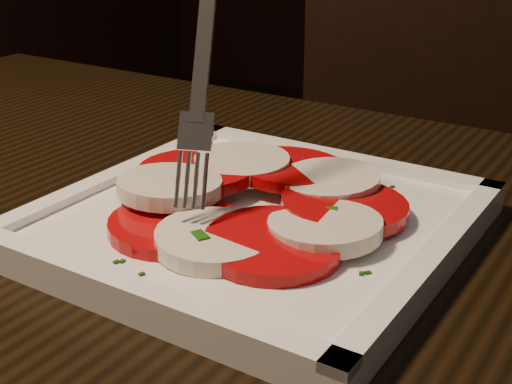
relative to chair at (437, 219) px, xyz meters
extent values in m
cube|color=black|center=(0.04, -0.65, 0.20)|extent=(1.23, 0.84, 0.04)
cylinder|color=black|center=(-0.49, -0.29, -0.18)|extent=(0.06, 0.06, 0.71)
cube|color=black|center=(0.02, -0.08, -0.08)|extent=(0.52, 0.52, 0.04)
cube|color=black|center=(-0.03, 0.10, 0.17)|extent=(0.42, 0.15, 0.46)
cylinder|color=black|center=(-0.20, 0.04, -0.33)|extent=(0.04, 0.04, 0.41)
cube|color=white|center=(0.03, -0.55, 0.22)|extent=(0.26, 0.26, 0.01)
cylinder|color=#BA040B|center=(0.00, -0.60, 0.24)|extent=(0.08, 0.08, 0.01)
cylinder|color=silver|center=(0.03, -0.61, 0.24)|extent=(0.07, 0.07, 0.01)
cylinder|color=#BA040B|center=(0.06, -0.59, 0.24)|extent=(0.08, 0.08, 0.02)
cylinder|color=silver|center=(0.08, -0.56, 0.24)|extent=(0.07, 0.07, 0.01)
cylinder|color=#BA040B|center=(0.08, -0.53, 0.24)|extent=(0.08, 0.08, 0.01)
cylinder|color=silver|center=(0.06, -0.50, 0.24)|extent=(0.07, 0.07, 0.01)
cylinder|color=#BA040B|center=(0.02, -0.49, 0.24)|extent=(0.08, 0.08, 0.01)
cylinder|color=silver|center=(-0.01, -0.51, 0.24)|extent=(0.07, 0.07, 0.01)
cylinder|color=#BA040B|center=(-0.03, -0.54, 0.25)|extent=(0.08, 0.08, 0.01)
cylinder|color=silver|center=(-0.03, -0.57, 0.25)|extent=(0.07, 0.07, 0.01)
cube|color=#1B540E|center=(0.07, -0.50, 0.24)|extent=(0.03, 0.04, 0.01)
cube|color=#1B540E|center=(0.08, -0.56, 0.24)|extent=(0.02, 0.04, 0.01)
cube|color=#1B540E|center=(0.02, -0.61, 0.24)|extent=(0.03, 0.02, 0.00)
cube|color=#1B540E|center=(0.07, -0.56, 0.24)|extent=(0.02, 0.04, 0.00)
cube|color=#1B540E|center=(0.04, -0.50, 0.24)|extent=(0.04, 0.01, 0.00)
cube|color=#1B540E|center=(-0.04, -0.55, 0.24)|extent=(0.01, 0.03, 0.00)
cube|color=#1B540E|center=(-0.03, -0.54, 0.24)|extent=(0.03, 0.03, 0.01)
cube|color=#1B540E|center=(0.06, -0.53, 0.24)|extent=(0.04, 0.01, 0.00)
cube|color=#133D0B|center=(-0.08, -0.55, 0.23)|extent=(0.00, 0.00, 0.00)
cube|color=#133D0B|center=(-0.07, -0.54, 0.23)|extent=(0.00, 0.00, 0.00)
cube|color=#133D0B|center=(0.06, -0.62, 0.23)|extent=(0.00, 0.00, 0.00)
cube|color=#133D0B|center=(-0.07, -0.55, 0.23)|extent=(0.00, 0.00, 0.00)
cube|color=#133D0B|center=(0.10, -0.51, 0.23)|extent=(0.00, 0.00, 0.00)
cube|color=#133D0B|center=(-0.01, -0.65, 0.23)|extent=(0.00, 0.00, 0.00)
cube|color=#133D0B|center=(-0.06, -0.58, 0.23)|extent=(0.00, 0.00, 0.00)
cube|color=#133D0B|center=(-0.07, -0.54, 0.23)|extent=(0.00, 0.00, 0.00)
cube|color=#133D0B|center=(0.05, -0.63, 0.23)|extent=(0.00, 0.00, 0.00)
cube|color=#133D0B|center=(0.01, -0.65, 0.23)|extent=(0.00, 0.00, 0.00)
cube|color=#133D0B|center=(-0.01, -0.64, 0.23)|extent=(0.00, 0.00, 0.00)
cube|color=#133D0B|center=(0.02, -0.45, 0.23)|extent=(0.00, 0.00, 0.00)
cube|color=#133D0B|center=(0.12, -0.59, 0.23)|extent=(0.00, 0.00, 0.00)
cube|color=#133D0B|center=(0.12, -0.59, 0.23)|extent=(0.00, 0.00, 0.00)
cube|color=#133D0B|center=(0.01, -0.47, 0.23)|extent=(0.00, 0.00, 0.00)
cube|color=#133D0B|center=(0.11, -0.54, 0.23)|extent=(0.00, 0.00, 0.00)
cube|color=#133D0B|center=(0.04, -0.63, 0.23)|extent=(0.00, 0.00, 0.00)
cube|color=#133D0B|center=(-0.05, -0.59, 0.23)|extent=(0.00, 0.00, 0.00)
cube|color=#133D0B|center=(0.09, -0.46, 0.23)|extent=(0.00, 0.00, 0.00)
camera|label=1|loc=(0.23, -0.91, 0.42)|focal=50.00mm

